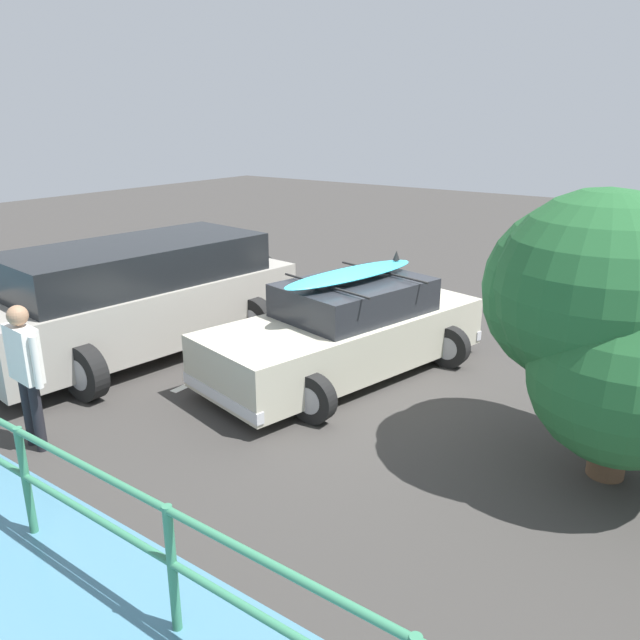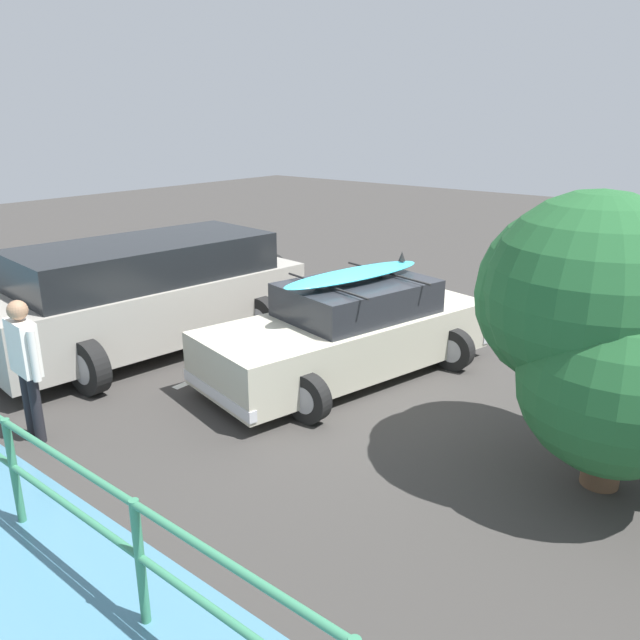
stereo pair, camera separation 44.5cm
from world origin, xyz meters
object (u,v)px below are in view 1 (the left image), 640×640
at_px(sedan_car, 347,330).
at_px(suv_car, 140,296).
at_px(bush_near_left, 601,310).
at_px(person_bystander, 25,364).

distance_m(sedan_car, suv_car, 3.19).
relative_size(sedan_car, bush_near_left, 1.55).
relative_size(suv_car, person_bystander, 3.14).
height_order(sedan_car, person_bystander, person_bystander).
height_order(person_bystander, bush_near_left, bush_near_left).
relative_size(person_bystander, bush_near_left, 0.57).
bearing_deg(person_bystander, sedan_car, -113.51).
xyz_separation_m(sedan_car, bush_near_left, (-3.30, 0.60, 1.04)).
xyz_separation_m(suv_car, person_bystander, (-1.37, 2.60, 0.09)).
relative_size(sedan_car, suv_car, 0.87).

